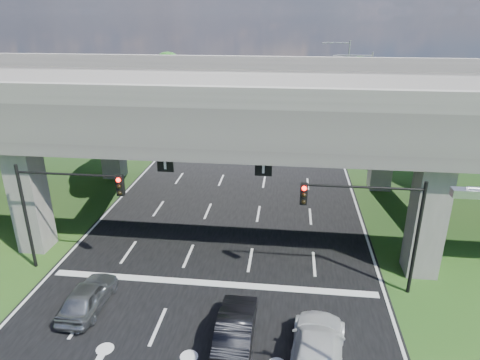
% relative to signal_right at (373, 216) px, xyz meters
% --- Properties ---
extents(ground, '(160.00, 160.00, 0.00)m').
position_rel_signal_right_xyz_m(ground, '(-7.82, -3.94, -4.19)').
color(ground, '#1E4D18').
rests_on(ground, ground).
extents(road, '(18.00, 120.00, 0.03)m').
position_rel_signal_right_xyz_m(road, '(-7.82, 6.06, -4.17)').
color(road, black).
rests_on(road, ground).
extents(overpass, '(80.00, 15.00, 10.00)m').
position_rel_signal_right_xyz_m(overpass, '(-7.82, 8.06, 3.73)').
color(overpass, '#3A3835').
rests_on(overpass, ground).
extents(warehouse, '(20.00, 10.00, 4.00)m').
position_rel_signal_right_xyz_m(warehouse, '(-33.82, 31.06, -2.19)').
color(warehouse, '#9E9E99').
rests_on(warehouse, ground).
extents(signal_right, '(5.76, 0.54, 6.00)m').
position_rel_signal_right_xyz_m(signal_right, '(0.00, 0.00, 0.00)').
color(signal_right, black).
rests_on(signal_right, ground).
extents(signal_left, '(5.76, 0.54, 6.00)m').
position_rel_signal_right_xyz_m(signal_left, '(-15.65, 0.00, 0.00)').
color(signal_left, black).
rests_on(signal_left, ground).
extents(streetlight_far, '(3.38, 0.25, 10.00)m').
position_rel_signal_right_xyz_m(streetlight_far, '(2.27, 20.06, 1.66)').
color(streetlight_far, gray).
rests_on(streetlight_far, ground).
extents(streetlight_beyond, '(3.38, 0.25, 10.00)m').
position_rel_signal_right_xyz_m(streetlight_beyond, '(2.27, 36.06, 1.66)').
color(streetlight_beyond, gray).
rests_on(streetlight_beyond, ground).
extents(tree_left_near, '(4.50, 4.50, 7.80)m').
position_rel_signal_right_xyz_m(tree_left_near, '(-21.78, 22.06, 0.63)').
color(tree_left_near, black).
rests_on(tree_left_near, ground).
extents(tree_left_mid, '(3.91, 3.90, 6.76)m').
position_rel_signal_right_xyz_m(tree_left_mid, '(-24.78, 30.06, -0.01)').
color(tree_left_mid, black).
rests_on(tree_left_mid, ground).
extents(tree_left_far, '(4.80, 4.80, 8.32)m').
position_rel_signal_right_xyz_m(tree_left_far, '(-20.78, 38.06, 0.95)').
color(tree_left_far, black).
rests_on(tree_left_far, ground).
extents(tree_right_near, '(4.20, 4.20, 7.28)m').
position_rel_signal_right_xyz_m(tree_right_near, '(5.22, 24.06, 0.31)').
color(tree_right_near, black).
rests_on(tree_right_near, ground).
extents(tree_right_mid, '(3.91, 3.90, 6.76)m').
position_rel_signal_right_xyz_m(tree_right_mid, '(8.22, 32.06, -0.01)').
color(tree_right_mid, black).
rests_on(tree_right_mid, ground).
extents(tree_right_far, '(4.50, 4.50, 7.80)m').
position_rel_signal_right_xyz_m(tree_right_far, '(4.22, 40.06, 0.63)').
color(tree_right_far, black).
rests_on(tree_right_far, ground).
extents(car_silver, '(1.66, 4.02, 1.36)m').
position_rel_signal_right_xyz_m(car_silver, '(-13.22, -3.10, -3.48)').
color(car_silver, gray).
rests_on(car_silver, road).
extents(car_dark, '(1.53, 4.35, 1.43)m').
position_rel_signal_right_xyz_m(car_dark, '(-6.02, -4.39, -3.44)').
color(car_dark, black).
rests_on(car_dark, road).
extents(car_white, '(2.72, 5.41, 1.51)m').
position_rel_signal_right_xyz_m(car_white, '(-2.68, -5.37, -3.40)').
color(car_white, silver).
rests_on(car_white, road).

